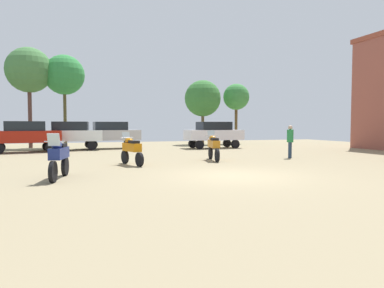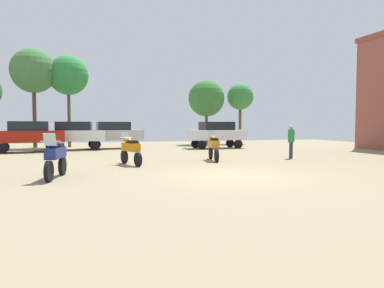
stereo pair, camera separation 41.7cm
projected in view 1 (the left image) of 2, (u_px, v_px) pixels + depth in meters
The scene contains 13 objects.
ground_plane at pixel (236, 176), 12.23m from camera, with size 44.00×52.00×0.02m.
motorcycle_2 at pixel (59, 157), 11.47m from camera, with size 0.72×2.17×1.50m.
motorcycle_5 at pixel (214, 146), 17.56m from camera, with size 0.70×2.25×1.48m.
motorcycle_7 at pixel (132, 149), 15.53m from camera, with size 0.80×2.02×1.44m.
car_1 at pixel (110, 133), 26.49m from camera, with size 4.42×2.11×2.00m.
car_2 at pixel (71, 133), 24.94m from camera, with size 4.45×2.20×2.00m.
car_3 at pixel (214, 133), 26.91m from camera, with size 4.37×1.97×2.00m.
car_4 at pixel (25, 134), 22.75m from camera, with size 4.51×2.37×2.00m.
person_2 at pixel (290, 139), 18.81m from camera, with size 0.48×0.48×1.74m.
tree_3 at pixel (203, 99), 32.39m from camera, with size 3.31×3.31×5.86m.
tree_4 at pixel (64, 75), 27.85m from camera, with size 3.12×3.12×7.27m.
tree_5 at pixel (236, 97), 33.65m from camera, with size 2.48×2.48×5.68m.
tree_7 at pixel (29, 70), 26.88m from camera, with size 3.42×3.42×7.65m.
Camera 1 is at (-5.22, -11.08, 1.78)m, focal length 33.12 mm.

